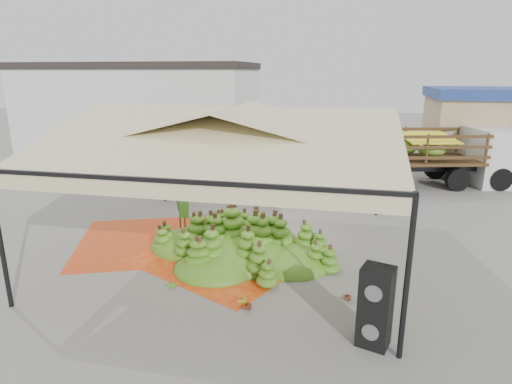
% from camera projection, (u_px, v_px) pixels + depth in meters
% --- Properties ---
extents(ground, '(90.00, 90.00, 0.00)m').
position_uv_depth(ground, '(238.00, 249.00, 12.16)').
color(ground, slate).
rests_on(ground, ground).
extents(canopy_tent, '(8.10, 8.10, 4.00)m').
position_uv_depth(canopy_tent, '(236.00, 134.00, 11.26)').
color(canopy_tent, black).
rests_on(canopy_tent, ground).
extents(building_white, '(14.30, 6.30, 5.40)m').
position_uv_depth(building_white, '(139.00, 108.00, 26.64)').
color(building_white, silver).
rests_on(building_white, ground).
extents(building_tan, '(6.30, 5.30, 4.10)m').
position_uv_depth(building_tan, '(492.00, 129.00, 21.76)').
color(building_tan, tan).
rests_on(building_tan, ground).
extents(tarp_left, '(5.33, 5.21, 0.01)m').
position_uv_depth(tarp_left, '(152.00, 240.00, 12.82)').
color(tarp_left, '#C44112').
rests_on(tarp_left, ground).
extents(tarp_right, '(5.51, 5.61, 0.01)m').
position_uv_depth(tarp_right, '(231.00, 254.00, 11.83)').
color(tarp_right, orange).
rests_on(tarp_right, ground).
extents(banana_heap, '(6.53, 5.89, 1.17)m').
position_uv_depth(banana_heap, '(240.00, 236.00, 11.59)').
color(banana_heap, '#3C7418').
rests_on(banana_heap, ground).
extents(hand_yellow_a, '(0.47, 0.41, 0.19)m').
position_uv_depth(hand_yellow_a, '(240.00, 298.00, 9.36)').
color(hand_yellow_a, gold).
rests_on(hand_yellow_a, ground).
extents(hand_yellow_b, '(0.53, 0.51, 0.19)m').
position_uv_depth(hand_yellow_b, '(197.00, 263.00, 11.09)').
color(hand_yellow_b, gold).
rests_on(hand_yellow_b, ground).
extents(hand_red_a, '(0.42, 0.35, 0.19)m').
position_uv_depth(hand_red_a, '(244.00, 305.00, 9.10)').
color(hand_red_a, '#562B13').
rests_on(hand_red_a, ground).
extents(hand_red_b, '(0.42, 0.35, 0.18)m').
position_uv_depth(hand_red_b, '(344.00, 296.00, 9.46)').
color(hand_red_b, '#582C14').
rests_on(hand_red_b, ground).
extents(hand_green, '(0.46, 0.41, 0.17)m').
position_uv_depth(hand_green, '(170.00, 283.00, 10.04)').
color(hand_green, '#387718').
rests_on(hand_green, ground).
extents(hanging_bunches, '(4.74, 0.24, 0.20)m').
position_uv_depth(hanging_bunches, '(275.00, 153.00, 12.28)').
color(hanging_bunches, '#467B19').
rests_on(hanging_bunches, ground).
extents(speaker_stack, '(0.68, 0.63, 1.55)m').
position_uv_depth(speaker_stack, '(376.00, 307.00, 7.74)').
color(speaker_stack, black).
rests_on(speaker_stack, ground).
extents(banana_leaves, '(0.96, 1.36, 3.70)m').
position_uv_depth(banana_leaves, '(184.00, 228.00, 13.79)').
color(banana_leaves, '#23671B').
rests_on(banana_leaves, ground).
extents(vendor, '(0.61, 0.44, 1.55)m').
position_uv_depth(vendor, '(306.00, 180.00, 16.83)').
color(vendor, gray).
rests_on(vendor, ground).
extents(truck_left, '(6.93, 2.50, 2.37)m').
position_uv_depth(truck_left, '(277.00, 155.00, 18.26)').
color(truck_left, '#493218').
rests_on(truck_left, ground).
extents(truck_right, '(7.63, 4.18, 2.49)m').
position_uv_depth(truck_right, '(442.00, 151.00, 18.78)').
color(truck_right, '#4B3619').
rests_on(truck_right, ground).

